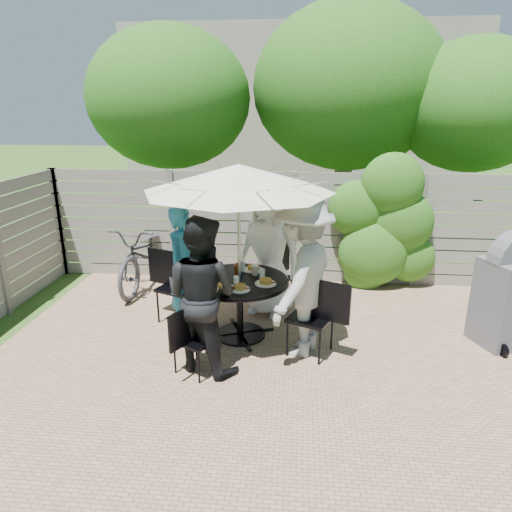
# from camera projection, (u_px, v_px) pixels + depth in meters

# --- Properties ---
(backyard_envelope) EXTENTS (60.00, 60.00, 5.00)m
(backyard_envelope) POSITION_uv_depth(u_px,v_px,m) (301.00, 114.00, 13.82)
(backyard_envelope) COLOR #30561A
(backyard_envelope) RESTS_ON ground
(patio_table) EXTENTS (1.57, 1.57, 0.79)m
(patio_table) POSITION_uv_depth(u_px,v_px,m) (240.00, 297.00, 5.71)
(patio_table) COLOR black
(patio_table) RESTS_ON ground
(umbrella) EXTENTS (2.95, 2.95, 2.19)m
(umbrella) POSITION_uv_depth(u_px,v_px,m) (238.00, 178.00, 5.25)
(umbrella) COLOR silver
(umbrella) RESTS_ON ground
(chair_back) EXTENTS (0.62, 0.72, 0.95)m
(chair_back) POSITION_uv_depth(u_px,v_px,m) (273.00, 290.00, 6.61)
(chair_back) COLOR black
(chair_back) RESTS_ON ground
(person_back) EXTENTS (1.06, 0.88, 1.84)m
(person_back) POSITION_uv_depth(u_px,v_px,m) (269.00, 251.00, 6.29)
(person_back) COLOR white
(person_back) RESTS_ON ground
(chair_left) EXTENTS (0.76, 0.62, 1.00)m
(chair_left) POSITION_uv_depth(u_px,v_px,m) (179.00, 301.00, 6.22)
(chair_left) COLOR black
(chair_left) RESTS_ON ground
(person_left) EXTENTS (0.58, 0.69, 1.62)m
(person_left) POSITION_uv_depth(u_px,v_px,m) (185.00, 267.00, 6.00)
(person_left) COLOR teal
(person_left) RESTS_ON ground
(chair_front) EXTENTS (0.55, 0.63, 0.84)m
(chair_front) POSITION_uv_depth(u_px,v_px,m) (196.00, 353.00, 4.99)
(chair_front) COLOR black
(chair_front) RESTS_ON ground
(person_front) EXTENTS (1.05, 0.94, 1.77)m
(person_front) POSITION_uv_depth(u_px,v_px,m) (201.00, 295.00, 4.91)
(person_front) COLOR black
(person_front) RESTS_ON ground
(chair_right) EXTENTS (0.74, 0.61, 0.96)m
(chair_right) POSITION_uv_depth(u_px,v_px,m) (311.00, 332.00, 5.36)
(chair_right) COLOR black
(chair_right) RESTS_ON ground
(person_right) EXTENTS (1.13, 1.41, 1.91)m
(person_right) POSITION_uv_depth(u_px,v_px,m) (302.00, 277.00, 5.22)
(person_right) COLOR #9E9D9A
(person_right) RESTS_ON ground
(plate_back) EXTENTS (0.26, 0.26, 0.06)m
(plate_back) POSITION_uv_depth(u_px,v_px,m) (253.00, 269.00, 5.93)
(plate_back) COLOR white
(plate_back) RESTS_ON patio_table
(plate_left) EXTENTS (0.26, 0.26, 0.06)m
(plate_left) POSITION_uv_depth(u_px,v_px,m) (215.00, 273.00, 5.79)
(plate_left) COLOR white
(plate_left) RESTS_ON patio_table
(plate_front) EXTENTS (0.26, 0.26, 0.06)m
(plate_front) POSITION_uv_depth(u_px,v_px,m) (224.00, 287.00, 5.33)
(plate_front) COLOR white
(plate_front) RESTS_ON patio_table
(plate_right) EXTENTS (0.26, 0.26, 0.06)m
(plate_right) POSITION_uv_depth(u_px,v_px,m) (266.00, 282.00, 5.47)
(plate_right) COLOR white
(plate_right) RESTS_ON patio_table
(plate_extra) EXTENTS (0.24, 0.24, 0.06)m
(plate_extra) POSITION_uv_depth(u_px,v_px,m) (240.00, 288.00, 5.30)
(plate_extra) COLOR white
(plate_extra) RESTS_ON patio_table
(glass_back) EXTENTS (0.07, 0.07, 0.14)m
(glass_back) POSITION_uv_depth(u_px,v_px,m) (242.00, 266.00, 5.88)
(glass_back) COLOR silver
(glass_back) RESTS_ON patio_table
(glass_left) EXTENTS (0.07, 0.07, 0.14)m
(glass_left) POSITION_uv_depth(u_px,v_px,m) (217.00, 273.00, 5.64)
(glass_left) COLOR silver
(glass_left) RESTS_ON patio_table
(glass_front) EXTENTS (0.07, 0.07, 0.14)m
(glass_front) POSITION_uv_depth(u_px,v_px,m) (236.00, 282.00, 5.35)
(glass_front) COLOR silver
(glass_front) RESTS_ON patio_table
(glass_right) EXTENTS (0.07, 0.07, 0.14)m
(glass_right) POSITION_uv_depth(u_px,v_px,m) (262.00, 275.00, 5.59)
(glass_right) COLOR silver
(glass_right) RESTS_ON patio_table
(syrup_jug) EXTENTS (0.09, 0.09, 0.16)m
(syrup_jug) POSITION_uv_depth(u_px,v_px,m) (237.00, 271.00, 5.68)
(syrup_jug) COLOR #59280C
(syrup_jug) RESTS_ON patio_table
(coffee_cup) EXTENTS (0.08, 0.08, 0.12)m
(coffee_cup) POSITION_uv_depth(u_px,v_px,m) (255.00, 270.00, 5.76)
(coffee_cup) COLOR #C6B293
(coffee_cup) RESTS_ON patio_table
(bicycle) EXTENTS (0.85, 2.08, 1.07)m
(bicycle) POSITION_uv_depth(u_px,v_px,m) (147.00, 254.00, 7.42)
(bicycle) COLOR #333338
(bicycle) RESTS_ON ground
(bbq_grill) EXTENTS (0.86, 0.77, 1.46)m
(bbq_grill) POSITION_uv_depth(u_px,v_px,m) (511.00, 294.00, 5.51)
(bbq_grill) COLOR #525357
(bbq_grill) RESTS_ON ground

